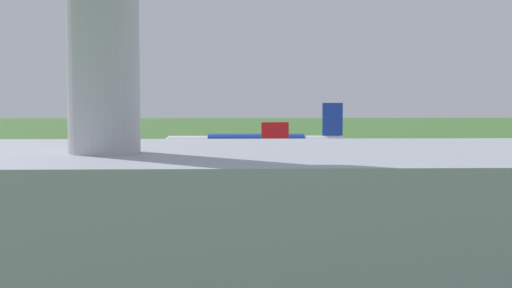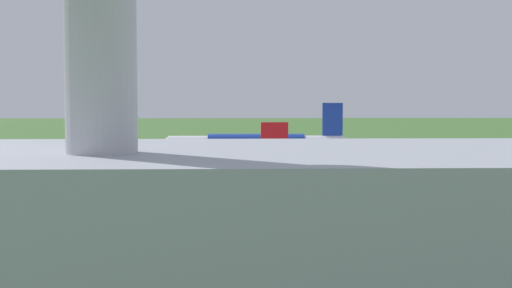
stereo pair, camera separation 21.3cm
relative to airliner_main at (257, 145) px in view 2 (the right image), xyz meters
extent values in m
plane|color=#3D662D|center=(-10.28, 0.00, -4.35)|extent=(800.00, 800.00, 0.00)
cube|color=#47474C|center=(-10.28, 0.00, -4.32)|extent=(600.00, 36.18, 0.06)
cube|color=gray|center=(-10.28, 69.84, -4.33)|extent=(440.00, 110.00, 0.05)
cube|color=#346B27|center=(-10.28, -45.36, -4.33)|extent=(600.00, 80.00, 0.04)
cylinder|color=white|center=(0.38, 0.00, -0.15)|extent=(48.04, 5.57, 5.20)
cone|color=white|center=(25.88, 0.20, -0.15)|extent=(3.04, 4.96, 4.94)
cone|color=white|center=(-24.82, -0.19, 0.45)|extent=(3.53, 4.45, 4.42)
cube|color=#19389E|center=(-20.74, -0.16, 6.95)|extent=(5.60, 0.54, 9.00)
cube|color=white|center=(-20.78, 5.34, 0.65)|extent=(4.07, 9.03, 0.36)
cube|color=white|center=(-20.70, -5.66, 0.65)|extent=(4.07, 9.03, 0.36)
cube|color=white|center=(-0.71, 10.99, -0.55)|extent=(6.17, 22.05, 0.35)
cube|color=white|center=(-0.54, -11.00, -0.55)|extent=(6.17, 22.05, 0.35)
cylinder|color=#23284C|center=(1.82, 7.51, -3.03)|extent=(4.52, 2.83, 2.80)
cylinder|color=#23284C|center=(1.94, -7.49, -3.03)|extent=(4.52, 2.83, 2.80)
cylinder|color=black|center=(18.62, 0.14, -2.64)|extent=(0.70, 0.70, 3.42)
cylinder|color=black|center=(-2.65, 3.98, -2.64)|extent=(0.70, 0.70, 3.42)
cylinder|color=black|center=(-2.59, -4.02, -2.64)|extent=(0.70, 0.70, 3.42)
cylinder|color=#19389E|center=(0.38, 0.00, 0.37)|extent=(26.44, 5.43, 5.23)
cone|color=white|center=(-32.09, 74.13, -1.13)|extent=(2.67, 4.00, 3.79)
cylinder|color=white|center=(16.97, 74.00, -0.89)|extent=(39.78, 9.11, 4.28)
cone|color=white|center=(37.82, 76.58, -0.89)|extent=(2.95, 4.34, 4.07)
cone|color=white|center=(-3.64, 71.45, -0.40)|extent=(3.31, 3.97, 3.64)
cube|color=red|center=(-0.31, 71.86, 4.96)|extent=(4.63, 0.98, 7.42)
cube|color=white|center=(15.03, 82.89, -1.22)|extent=(7.13, 18.60, 0.29)
cube|color=white|center=(17.26, 64.90, -1.22)|extent=(7.13, 18.60, 0.29)
cylinder|color=black|center=(16.97, 74.00, -3.69)|extent=(0.66, 0.66, 1.32)
cylinder|color=#B2B2B7|center=(14.70, 142.26, 18.25)|extent=(4.40, 4.40, 18.00)
cube|color=gray|center=(-33.53, 32.66, -3.25)|extent=(3.01, 3.01, 1.30)
cube|color=silver|center=(-34.96, 35.06, -2.80)|extent=(3.92, 4.44, 2.20)
cylinder|color=black|center=(-32.67, 33.17, -3.90)|extent=(0.72, 0.93, 0.90)
cylinder|color=black|center=(-34.39, 32.14, -3.90)|extent=(0.72, 0.93, 0.90)
cylinder|color=black|center=(-34.41, 36.09, -3.90)|extent=(0.72, 0.93, 0.90)
cylinder|color=black|center=(-36.13, 35.07, -3.90)|extent=(0.72, 0.93, 0.90)
cube|color=silver|center=(46.90, -9.05, -3.66)|extent=(2.86, 4.53, 0.75)
cube|color=#2D333D|center=(46.85, -9.24, -3.01)|extent=(2.23, 2.57, 0.55)
cylinder|color=black|center=(46.46, -7.47, -4.03)|extent=(0.38, 0.68, 0.64)
cylinder|color=black|center=(48.10, -7.93, -4.03)|extent=(0.38, 0.68, 0.64)
cylinder|color=black|center=(45.71, -10.17, -4.03)|extent=(0.38, 0.68, 0.64)
cylinder|color=black|center=(47.35, -10.63, -4.03)|extent=(0.38, 0.68, 0.64)
cube|color=silver|center=(-4.49, 40.80, -3.25)|extent=(2.77, 2.77, 1.30)
cube|color=silver|center=(-5.35, 38.14, -2.80)|extent=(3.35, 4.32, 2.20)
cylinder|color=black|center=(-5.44, 41.11, -3.90)|extent=(0.56, 0.95, 0.90)
cylinder|color=black|center=(-3.54, 40.49, -3.90)|extent=(0.56, 0.95, 0.90)
cylinder|color=black|center=(-6.49, 37.87, -3.90)|extent=(0.56, 0.95, 0.90)
cylinder|color=black|center=(-4.58, 37.26, -3.90)|extent=(0.56, 0.95, 0.90)
cube|color=#B21914|center=(35.22, 22.50, -3.66)|extent=(4.26, 4.22, 0.75)
cube|color=#2D333D|center=(35.07, 22.36, -3.01)|extent=(2.76, 2.75, 0.55)
cylinder|color=black|center=(35.62, 24.09, -4.03)|extent=(0.61, 0.60, 0.64)
cylinder|color=black|center=(36.81, 22.87, -4.03)|extent=(0.61, 0.60, 0.64)
cylinder|color=black|center=(33.62, 22.13, -4.03)|extent=(0.61, 0.60, 0.64)
cylinder|color=black|center=(34.81, 20.91, -4.03)|extent=(0.61, 0.60, 0.64)
cylinder|color=slate|center=(-13.62, -40.43, -3.19)|extent=(0.10, 0.10, 2.32)
cube|color=red|center=(-13.62, -40.45, -1.73)|extent=(0.60, 0.04, 0.60)
cone|color=orange|center=(-7.83, -43.64, -4.08)|extent=(0.40, 0.40, 0.55)
camera|label=1|loc=(6.77, 184.04, 12.62)|focal=47.15mm
camera|label=2|loc=(6.55, 184.04, 12.62)|focal=47.15mm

